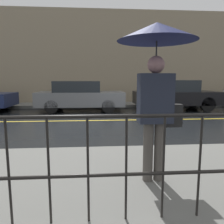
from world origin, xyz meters
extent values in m
plane|color=black|center=(0.00, 0.00, 0.00)|extent=(80.00, 80.00, 0.00)
cube|color=slate|center=(0.00, -5.07, 0.07)|extent=(28.00, 2.65, 0.15)
cube|color=slate|center=(0.00, 4.67, 0.07)|extent=(28.00, 1.84, 0.15)
cube|color=gold|center=(0.00, 0.00, 0.00)|extent=(25.20, 0.12, 0.01)
cube|color=gray|center=(0.00, 5.74, 2.87)|extent=(28.00, 0.30, 5.74)
cylinder|color=black|center=(-2.18, -6.15, 0.67)|extent=(0.02, 0.02, 1.03)
cylinder|color=black|center=(-1.82, -6.15, 0.67)|extent=(0.02, 0.02, 1.03)
cylinder|color=black|center=(-1.45, -6.15, 0.67)|extent=(0.02, 0.02, 1.03)
cylinder|color=black|center=(-1.09, -6.15, 0.67)|extent=(0.02, 0.02, 1.03)
cylinder|color=black|center=(-0.73, -6.15, 0.67)|extent=(0.02, 0.02, 1.03)
cylinder|color=black|center=(-0.36, -6.15, 0.67)|extent=(0.02, 0.02, 1.03)
cylinder|color=#4C4742|center=(-0.68, -5.33, 0.55)|extent=(0.13, 0.13, 0.81)
cylinder|color=#4C4742|center=(-0.52, -5.33, 0.55)|extent=(0.13, 0.13, 0.81)
cube|color=#232838|center=(-0.60, -5.33, 1.28)|extent=(0.44, 0.26, 0.64)
sphere|color=#A07374|center=(-0.60, -5.33, 1.71)|extent=(0.22, 0.22, 0.22)
cylinder|color=#262628|center=(-0.60, -5.33, 1.64)|extent=(0.02, 0.02, 0.72)
cone|color=#191E4C|center=(-0.60, -5.33, 2.11)|extent=(1.01, 1.01, 0.23)
cube|color=black|center=(-0.36, -5.33, 1.05)|extent=(0.24, 0.12, 0.30)
cylinder|color=black|center=(-6.14, 3.58, 0.32)|extent=(0.64, 0.22, 0.64)
cube|color=slate|center=(-2.08, 2.71, 0.60)|extent=(4.18, 1.81, 0.68)
cube|color=#1E2328|center=(-2.25, 2.71, 1.20)|extent=(2.17, 1.66, 0.52)
cylinder|color=black|center=(-0.78, 3.51, 0.31)|extent=(0.62, 0.22, 0.62)
cylinder|color=black|center=(-0.78, 1.92, 0.31)|extent=(0.62, 0.22, 0.62)
cylinder|color=black|center=(-3.37, 3.51, 0.31)|extent=(0.62, 0.22, 0.62)
cylinder|color=black|center=(-3.37, 1.92, 0.31)|extent=(0.62, 0.22, 0.62)
cube|color=black|center=(2.71, 2.71, 0.62)|extent=(4.13, 1.88, 0.65)
cube|color=#1E2328|center=(2.54, 2.71, 1.22)|extent=(2.15, 1.73, 0.56)
cylinder|color=black|center=(3.99, 3.54, 0.35)|extent=(0.70, 0.22, 0.70)
cylinder|color=black|center=(3.99, 1.89, 0.35)|extent=(0.70, 0.22, 0.70)
cylinder|color=black|center=(1.43, 3.54, 0.35)|extent=(0.70, 0.22, 0.70)
cylinder|color=black|center=(1.43, 1.89, 0.35)|extent=(0.70, 0.22, 0.70)
camera|label=1|loc=(-1.38, -8.12, 1.51)|focal=35.00mm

